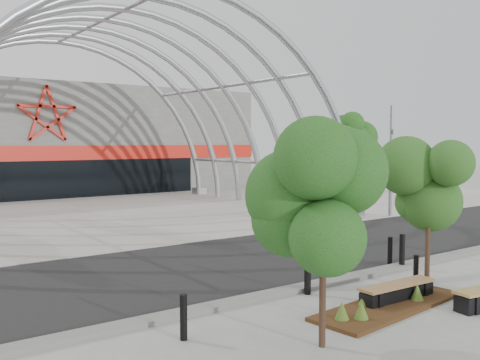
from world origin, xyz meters
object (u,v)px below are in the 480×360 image
street_tree_1 (429,185)px  bollard_2 (416,271)px  bench_0 (397,293)px  signal_pole (391,159)px  street_tree_0 (324,195)px

street_tree_1 → bollard_2: size_ratio=4.43×
bench_0 → bollard_2: bearing=21.2°
bollard_2 → street_tree_1: bearing=-94.9°
signal_pole → street_tree_0: bearing=-145.2°
signal_pole → street_tree_1: (-10.32, -9.43, -0.24)m
bench_0 → bollard_2: 1.68m
signal_pole → street_tree_0: (-15.30, -10.62, -0.10)m
street_tree_1 → bollard_2: (0.03, 0.36, -2.32)m
street_tree_1 → bench_0: (-1.52, -0.24, -2.52)m
signal_pole → bollard_2: signal_pole is taller
signal_pole → street_tree_1: signal_pole is taller
street_tree_0 → bollard_2: bearing=17.2°
signal_pole → street_tree_1: bearing=-137.6°
signal_pole → bench_0: size_ratio=2.52×
street_tree_1 → bench_0: street_tree_1 is taller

